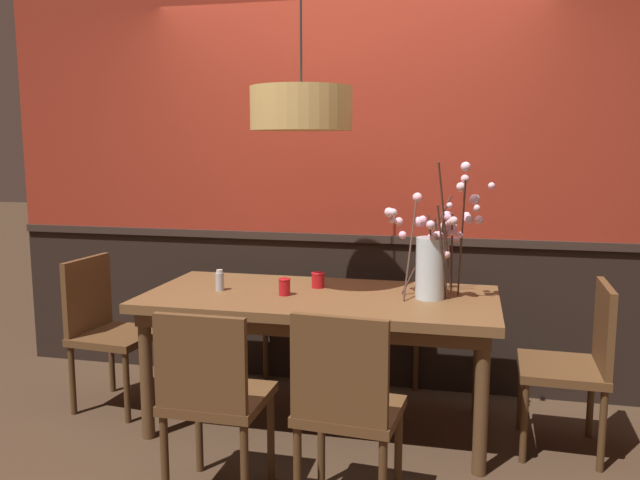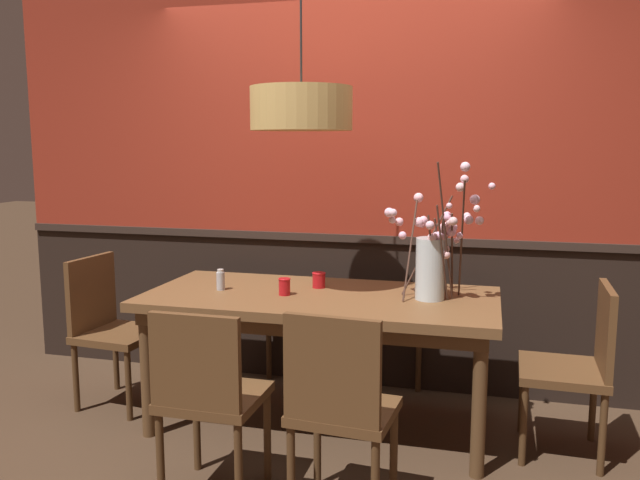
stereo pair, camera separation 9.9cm
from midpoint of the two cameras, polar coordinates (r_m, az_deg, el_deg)
The scene contains 14 objects.
ground_plane at distance 3.86m, azimuth 0.76°, elevation -15.98°, with size 24.00×24.00×0.00m, color #422D1E.
back_wall at distance 4.26m, azimuth 3.25°, elevation 4.85°, with size 4.74×0.14×2.68m.
dining_table at distance 3.63m, azimuth 0.79°, elevation -6.11°, with size 1.95×0.91×0.77m.
chair_near_side_left at distance 2.96m, azimuth -8.88°, elevation -13.11°, with size 0.43×0.42×0.90m.
chair_far_side_right at distance 4.48m, azimuth 7.30°, elevation -5.54°, with size 0.44×0.41×0.92m.
chair_head_west_end at distance 4.19m, azimuth -17.44°, elevation -6.98°, with size 0.47×0.48×0.92m.
chair_head_east_end at distance 3.62m, azimuth 22.54°, elevation -9.79°, with size 0.44×0.47×0.90m.
chair_near_side_right at distance 2.79m, azimuth 2.77°, elevation -14.19°, with size 0.46×0.42×0.93m.
chair_far_side_left at distance 4.57m, azimuth -0.62°, elevation -5.15°, with size 0.46×0.39×0.94m.
vase_with_blossoms at distance 3.52m, azimuth 10.72°, elevation -1.53°, with size 0.58×0.41×0.74m.
candle_holder_nearer_center at distance 3.59m, azimuth -2.36°, elevation -4.12°, with size 0.07×0.07×0.10m.
candle_holder_nearer_edge at distance 3.77m, azimuth 0.65°, elevation -3.54°, with size 0.08×0.08×0.09m.
condiment_bottle at distance 3.75m, azimuth -8.00°, elevation -3.53°, with size 0.05×0.05×0.12m.
pendant_lamp at distance 3.54m, azimuth -0.84°, elevation 11.49°, with size 0.55×0.55×1.01m.
Camera 2 is at (0.89, -3.40, 1.60)m, focal length 36.33 mm.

